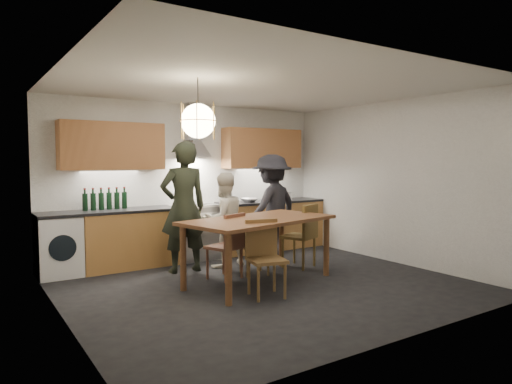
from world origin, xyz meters
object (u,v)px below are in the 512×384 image
mixing_bowl (249,200)px  wine_bottles (105,199)px  chair_front (264,252)px  stock_pot (287,196)px  person_right (272,207)px  person_left (184,207)px  dining_table (259,226)px  chair_back_left (229,242)px  person_mid (223,220)px

mixing_bowl → wine_bottles: 2.49m
chair_front → wine_bottles: size_ratio=1.38×
stock_pot → wine_bottles: size_ratio=0.28×
person_right → mixing_bowl: size_ratio=5.92×
chair_front → mixing_bowl: size_ratio=3.13×
person_left → mixing_bowl: (1.58, 0.68, -0.02)m
stock_pot → person_left: bearing=-163.4°
mixing_bowl → wine_bottles: size_ratio=0.44×
person_left → stock_pot: (2.45, 0.73, 0.01)m
person_left → mixing_bowl: size_ratio=6.53×
stock_pot → person_right: bearing=-139.4°
chair_front → stock_pot: bearing=61.4°
person_right → stock_pot: bearing=-155.4°
dining_table → person_right: size_ratio=1.29×
chair_back_left → person_mid: (0.31, 0.71, 0.20)m
person_mid → stock_pot: size_ratio=7.84×
person_right → wine_bottles: person_right is taller
chair_front → wine_bottles: wine_bottles is taller
person_right → stock_pot: person_right is taller
person_mid → stock_pot: (1.81, 0.78, 0.24)m
chair_back_left → dining_table: bearing=107.0°
person_mid → person_left: bearing=-8.9°
mixing_bowl → wine_bottles: (-2.48, 0.16, 0.13)m
chair_front → person_right: bearing=65.5°
chair_front → person_right: size_ratio=0.53×
person_left → stock_pot: size_ratio=10.35×
chair_front → wine_bottles: (-1.24, 2.45, 0.54)m
person_left → mixing_bowl: 1.72m
person_mid → person_right: person_right is taller
wine_bottles → chair_back_left: bearing=-52.3°
chair_front → person_right: person_right is taller
stock_pot → chair_back_left: bearing=-144.9°
person_mid → person_right: 0.95m
chair_front → person_right: (1.24, 1.59, 0.34)m
mixing_bowl → stock_pot: bearing=3.4°
stock_pot → wine_bottles: wine_bottles is taller
stock_pot → wine_bottles: bearing=178.1°
dining_table → stock_pot: 2.62m
chair_back_left → chair_front: size_ratio=1.00×
person_mid → mixing_bowl: 1.21m
dining_table → chair_front: (-0.26, -0.49, -0.24)m
chair_front → person_mid: bearing=92.5°
person_right → mixing_bowl: (-0.00, 0.69, 0.07)m
wine_bottles → chair_front: bearing=-63.2°
person_left → person_right: (1.58, -0.01, -0.09)m
person_right → person_left: bearing=-16.5°
chair_back_left → person_right: person_right is taller
mixing_bowl → person_right: bearing=-89.8°
wine_bottles → person_mid: bearing=-30.0°
chair_back_left → person_right: bearing=-168.3°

